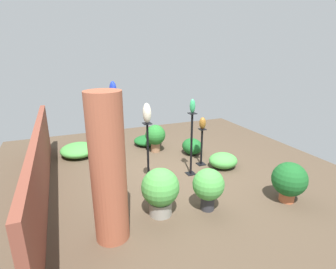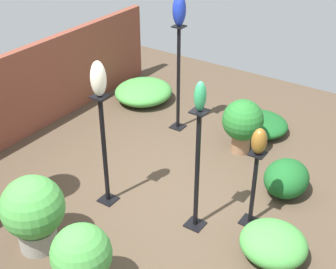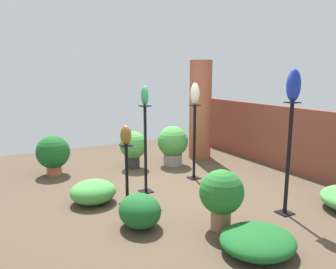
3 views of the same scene
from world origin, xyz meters
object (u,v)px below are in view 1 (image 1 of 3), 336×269
brick_pillar (108,170)px  art_vase_cobalt (113,90)px  potted_plant_mid_right (289,180)px  art_vase_ivory (147,113)px  pedestal_ivory (148,159)px  art_vase_bronze (203,123)px  potted_plant_front_left (155,136)px  pedestal_cobalt (116,130)px  pedestal_jade (191,147)px  potted_plant_mid_left (208,186)px  potted_plant_near_pillar (160,190)px  pedestal_bronze (201,149)px  art_vase_jade (193,106)px

brick_pillar → art_vase_cobalt: size_ratio=5.17×
potted_plant_mid_right → brick_pillar: bearing=85.8°
art_vase_cobalt → art_vase_ivory: bearing=-172.2°
pedestal_ivory → potted_plant_mid_right: (-1.49, -2.25, -0.20)m
brick_pillar → art_vase_ivory: size_ratio=5.70×
art_vase_bronze → potted_plant_front_left: 1.59m
pedestal_cobalt → pedestal_ivory: (-1.92, -0.26, -0.09)m
brick_pillar → pedestal_jade: size_ratio=1.55×
brick_pillar → art_vase_cobalt: (3.18, -0.72, 0.67)m
brick_pillar → pedestal_cobalt: (3.18, -0.72, -0.38)m
pedestal_jade → art_vase_bronze: bearing=-51.6°
art_vase_ivory → potted_plant_mid_right: bearing=-123.6°
potted_plant_mid_left → potted_plant_front_left: bearing=-1.7°
pedestal_cobalt → potted_plant_mid_right: pedestal_cobalt is taller
brick_pillar → potted_plant_mid_left: size_ratio=2.88×
pedestal_ivory → potted_plant_front_left: 2.03m
pedestal_cobalt → potted_plant_near_pillar: (-2.90, -0.16, -0.26)m
pedestal_ivory → potted_plant_mid_left: (-1.17, -0.72, -0.17)m
brick_pillar → pedestal_bronze: 3.22m
pedestal_cobalt → art_vase_jade: size_ratio=5.13×
art_vase_cobalt → art_vase_ivory: (-1.92, -0.26, -0.21)m
art_vase_bronze → potted_plant_mid_right: bearing=-161.9°
brick_pillar → pedestal_cobalt: 3.28m
art_vase_cobalt → potted_plant_mid_right: bearing=-143.7°
potted_plant_near_pillar → potted_plant_mid_left: (-0.18, -0.83, -0.01)m
pedestal_ivory → potted_plant_mid_right: bearing=-123.6°
art_vase_cobalt → art_vase_bronze: bearing=-126.0°
art_vase_cobalt → potted_plant_front_left: size_ratio=0.56×
potted_plant_mid_left → art_vase_ivory: bearing=31.7°
brick_pillar → potted_plant_mid_right: size_ratio=2.89×
brick_pillar → art_vase_jade: size_ratio=7.27×
potted_plant_mid_left → potted_plant_mid_right: size_ratio=1.00×
art_vase_ivory → potted_plant_front_left: 2.31m
potted_plant_mid_right → pedestal_bronze: bearing=18.1°
art_vase_ivory → potted_plant_mid_left: art_vase_ivory is taller
pedestal_ivory → potted_plant_mid_left: pedestal_ivory is taller
pedestal_bronze → potted_plant_mid_left: size_ratio=1.20×
art_vase_bronze → potted_plant_near_pillar: bearing=133.3°
pedestal_cobalt → art_vase_cobalt: bearing=90.0°
brick_pillar → pedestal_ivory: 1.67m
pedestal_cobalt → pedestal_jade: size_ratio=1.09×
pedestal_bronze → potted_plant_near_pillar: 2.30m
potted_plant_mid_right → potted_plant_front_left: bearing=23.2°
potted_plant_mid_right → pedestal_cobalt: bearing=36.3°
art_vase_ivory → potted_plant_mid_right: art_vase_ivory is taller
pedestal_bronze → art_vase_cobalt: size_ratio=2.15×
art_vase_ivory → potted_plant_front_left: art_vase_ivory is taller
pedestal_ivory → art_vase_jade: bearing=-79.1°
pedestal_jade → art_vase_bronze: size_ratio=5.02×
art_vase_ivory → potted_plant_mid_left: size_ratio=0.51×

